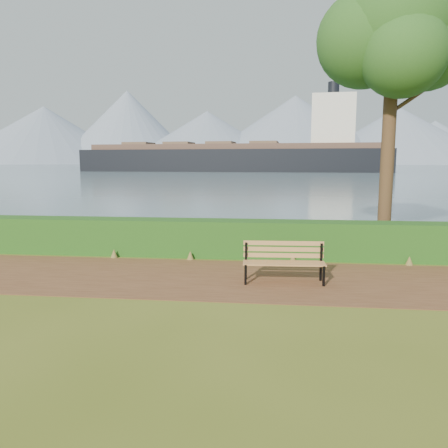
# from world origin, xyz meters

# --- Properties ---
(ground) EXTENTS (140.00, 140.00, 0.00)m
(ground) POSITION_xyz_m (0.00, 0.00, 0.00)
(ground) COLOR #515C1A
(ground) RESTS_ON ground
(path) EXTENTS (40.00, 3.40, 0.01)m
(path) POSITION_xyz_m (0.00, 0.30, 0.01)
(path) COLOR #57341D
(path) RESTS_ON ground
(hedge) EXTENTS (32.00, 0.85, 1.00)m
(hedge) POSITION_xyz_m (0.00, 2.60, 0.50)
(hedge) COLOR #1A4A15
(hedge) RESTS_ON ground
(water) EXTENTS (700.00, 510.00, 0.00)m
(water) POSITION_xyz_m (0.00, 260.00, 0.01)
(water) COLOR #43606C
(water) RESTS_ON ground
(mountains) EXTENTS (585.00, 190.00, 70.00)m
(mountains) POSITION_xyz_m (-9.17, 406.05, 27.70)
(mountains) COLOR slate
(mountains) RESTS_ON ground
(bench) EXTENTS (1.77, 0.59, 0.88)m
(bench) POSITION_xyz_m (1.31, 0.16, 0.50)
(bench) COLOR black
(bench) RESTS_ON ground
(tree) EXTENTS (4.36, 3.66, 8.39)m
(tree) POSITION_xyz_m (4.40, 4.36, 6.24)
(tree) COLOR #392417
(tree) RESTS_ON ground
(cargo_ship) EXTENTS (77.61, 18.34, 23.34)m
(cargo_ship) POSITION_xyz_m (-6.89, 101.56, 3.48)
(cargo_ship) COLOR black
(cargo_ship) RESTS_ON ground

